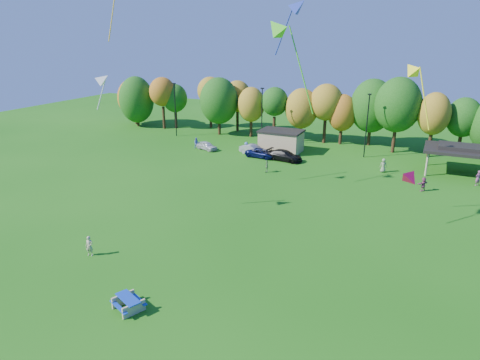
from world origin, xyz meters
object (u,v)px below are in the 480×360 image
at_px(kite_flyer, 89,246).
at_px(car_d, 285,155).
at_px(picnic_table, 128,303).
at_px(car_a, 207,146).
at_px(car_b, 253,150).
at_px(car_c, 261,153).

bearing_deg(kite_flyer, car_d, 64.59).
bearing_deg(kite_flyer, picnic_table, -47.08).
height_order(car_a, car_b, car_b).
bearing_deg(car_b, car_d, -85.91).
distance_m(car_b, car_d, 5.32).
bearing_deg(kite_flyer, car_b, 73.74).
xyz_separation_m(picnic_table, kite_flyer, (-7.38, 4.37, 0.34)).
relative_size(picnic_table, car_b, 0.57).
height_order(car_b, car_c, car_b).
height_order(kite_flyer, car_a, kite_flyer).
distance_m(picnic_table, car_b, 38.57).
xyz_separation_m(kite_flyer, car_a, (-7.72, 32.96, -0.21)).
bearing_deg(car_d, picnic_table, -168.59).
height_order(car_a, car_c, car_a).
distance_m(picnic_table, car_d, 36.85).
xyz_separation_m(kite_flyer, car_b, (-0.10, 33.46, -0.12)).
height_order(kite_flyer, car_d, kite_flyer).
height_order(kite_flyer, car_c, kite_flyer).
bearing_deg(car_b, car_a, 109.29).
bearing_deg(picnic_table, car_b, 124.54).
relative_size(car_b, car_c, 0.96).
relative_size(car_c, car_d, 0.89).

